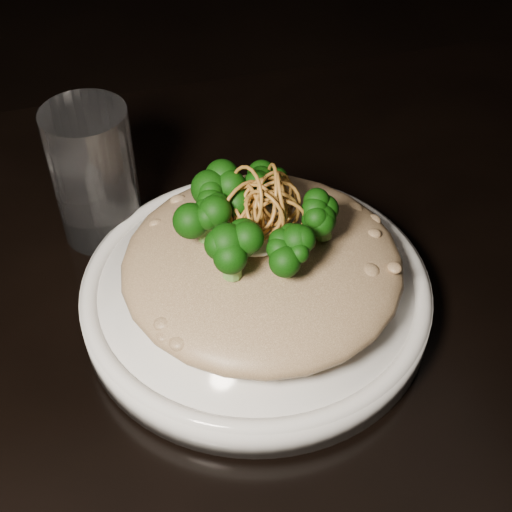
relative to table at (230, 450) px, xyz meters
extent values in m
cube|color=black|center=(0.00, 0.00, 0.06)|extent=(1.10, 0.80, 0.04)
cylinder|color=black|center=(0.48, 0.33, -0.31)|extent=(0.05, 0.05, 0.71)
cylinder|color=silver|center=(0.04, 0.07, 0.10)|extent=(0.26, 0.26, 0.03)
ellipsoid|color=brown|center=(0.04, 0.06, 0.13)|extent=(0.20, 0.20, 0.04)
ellipsoid|color=white|center=(0.04, 0.07, 0.16)|extent=(0.05, 0.05, 0.01)
cylinder|color=silver|center=(-0.06, 0.19, 0.14)|extent=(0.09, 0.09, 0.12)
camera|label=1|loc=(-0.06, -0.28, 0.49)|focal=50.00mm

